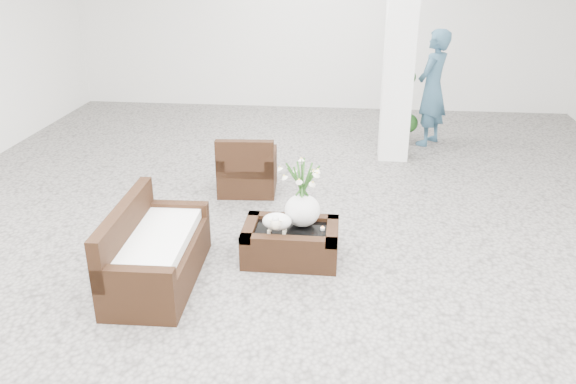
# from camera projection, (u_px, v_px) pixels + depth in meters

# --- Properties ---
(ground) EXTENTS (11.00, 11.00, 0.00)m
(ground) POSITION_uv_depth(u_px,v_px,m) (289.00, 244.00, 5.87)
(ground) COLOR gray
(ground) RESTS_ON ground
(column) EXTENTS (0.40, 0.40, 3.50)m
(column) POSITION_uv_depth(u_px,v_px,m) (401.00, 32.00, 7.64)
(column) COLOR white
(column) RESTS_ON ground
(coffee_table) EXTENTS (0.90, 0.60, 0.31)m
(coffee_table) POSITION_uv_depth(u_px,v_px,m) (291.00, 244.00, 5.55)
(coffee_table) COLOR #351E0F
(coffee_table) RESTS_ON ground
(sheep_figurine) EXTENTS (0.28, 0.23, 0.21)m
(sheep_figurine) POSITION_uv_depth(u_px,v_px,m) (277.00, 223.00, 5.37)
(sheep_figurine) COLOR white
(sheep_figurine) RESTS_ON coffee_table
(planter_narcissus) EXTENTS (0.44, 0.44, 0.80)m
(planter_narcissus) POSITION_uv_depth(u_px,v_px,m) (303.00, 187.00, 5.42)
(planter_narcissus) COLOR white
(planter_narcissus) RESTS_ON coffee_table
(tealight) EXTENTS (0.04, 0.04, 0.03)m
(tealight) POSITION_uv_depth(u_px,v_px,m) (322.00, 228.00, 5.47)
(tealight) COLOR white
(tealight) RESTS_ON coffee_table
(armchair) EXTENTS (0.73, 0.70, 0.73)m
(armchair) POSITION_uv_depth(u_px,v_px,m) (247.00, 162.00, 7.05)
(armchair) COLOR #351E0F
(armchair) RESTS_ON ground
(loveseat) EXTENTS (0.70, 1.39, 0.73)m
(loveseat) POSITION_uv_depth(u_px,v_px,m) (157.00, 245.00, 5.10)
(loveseat) COLOR #351E0F
(loveseat) RESTS_ON ground
(topiary) EXTENTS (0.41, 0.41, 1.54)m
(topiary) POSITION_uv_depth(u_px,v_px,m) (400.00, 93.00, 8.66)
(topiary) COLOR #183D13
(topiary) RESTS_ON ground
(shopper) EXTENTS (0.68, 0.75, 1.72)m
(shopper) POSITION_uv_depth(u_px,v_px,m) (432.00, 88.00, 8.56)
(shopper) COLOR #335872
(shopper) RESTS_ON ground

